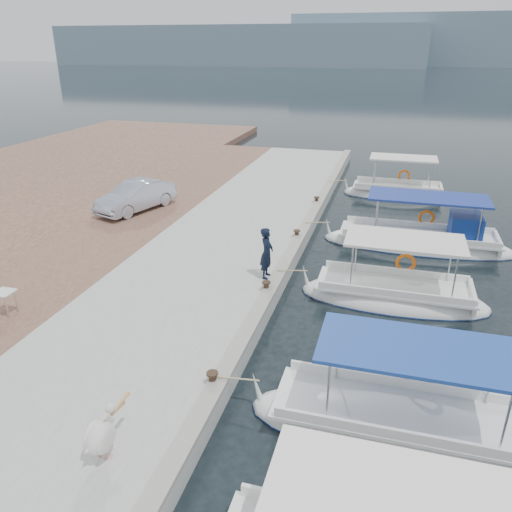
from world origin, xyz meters
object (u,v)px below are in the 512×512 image
at_px(parked_car, 136,196).
at_px(pelican, 101,435).
at_px(fisherman, 267,253).
at_px(fishing_caique_c, 393,298).
at_px(fishing_caique_b, 398,428).
at_px(fishing_caique_d, 420,243).
at_px(fishing_caique_e, 397,195).

bearing_deg(parked_car, pelican, -45.75).
bearing_deg(fisherman, fishing_caique_c, -86.27).
xyz_separation_m(fishing_caique_b, fishing_caique_d, (0.69, 11.44, 0.06)).
height_order(fishing_caique_d, pelican, fishing_caique_d).
bearing_deg(parked_car, fisherman, -16.71).
bearing_deg(fishing_caique_e, fishing_caique_d, -81.75).
bearing_deg(pelican, fisherman, 83.39).
height_order(fishing_caique_b, fishing_caique_e, same).
relative_size(pelican, parked_car, 0.31).
relative_size(fisherman, parked_car, 0.43).
xyz_separation_m(fishing_caique_e, pelican, (-5.13, -21.68, 0.90)).
xyz_separation_m(fishing_caique_b, parked_car, (-12.40, 11.46, 1.06)).
height_order(fishing_caique_b, fishing_caique_d, same).
height_order(fishing_caique_c, fishing_caique_d, same).
distance_m(fishing_caique_c, parked_car, 13.25).
bearing_deg(fishing_caique_c, parked_car, 156.74).
xyz_separation_m(fisherman, parked_car, (-7.88, 5.55, -0.21)).
bearing_deg(fishing_caique_b, pelican, -153.38).
relative_size(fishing_caique_b, parked_car, 1.60).
bearing_deg(fishing_caique_c, fishing_caique_d, 79.59).
bearing_deg(fishing_caique_d, pelican, -113.64).
relative_size(fishing_caique_d, pelican, 5.98).
xyz_separation_m(fishing_caique_d, parked_car, (-13.09, 0.02, 1.00)).
bearing_deg(fishing_caique_c, fishing_caique_e, 90.59).
relative_size(pelican, fisherman, 0.73).
distance_m(fishing_caique_c, pelican, 10.48).
bearing_deg(pelican, fishing_caique_d, 66.36).
bearing_deg(fishing_caique_b, parked_car, 137.26).
distance_m(fishing_caique_c, fishing_caique_d, 5.28).
bearing_deg(fishing_caique_e, fishing_caique_c, -89.41).
bearing_deg(fishing_caique_d, fishing_caique_b, -93.45).
height_order(fishing_caique_b, fisherman, fisherman).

